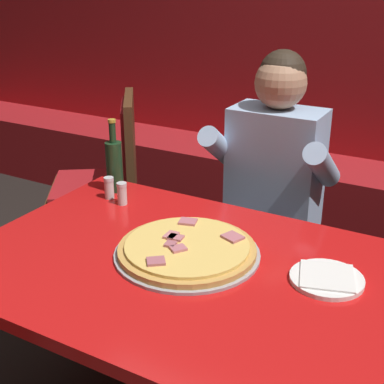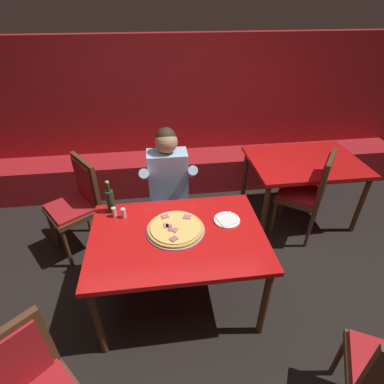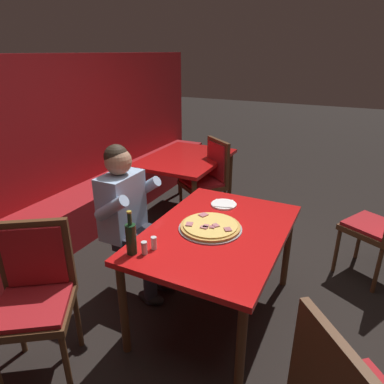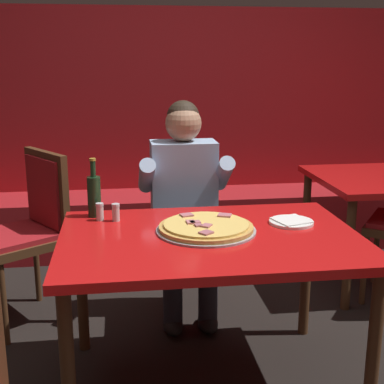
{
  "view_description": "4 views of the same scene",
  "coord_description": "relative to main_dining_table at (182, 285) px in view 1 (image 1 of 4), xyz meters",
  "views": [
    {
      "loc": [
        0.71,
        -1.21,
        1.57
      ],
      "look_at": [
        -0.08,
        0.2,
        0.89
      ],
      "focal_mm": 50.0,
      "sensor_mm": 36.0,
      "label": 1
    },
    {
      "loc": [
        -0.11,
        -1.71,
        2.28
      ],
      "look_at": [
        0.15,
        0.26,
        0.95
      ],
      "focal_mm": 28.0,
      "sensor_mm": 36.0,
      "label": 2
    },
    {
      "loc": [
        -2.0,
        -0.79,
        1.92
      ],
      "look_at": [
        0.03,
        0.22,
        0.99
      ],
      "focal_mm": 32.0,
      "sensor_mm": 36.0,
      "label": 3
    },
    {
      "loc": [
        -0.39,
        -2.22,
        1.51
      ],
      "look_at": [
        -0.07,
        0.09,
        0.92
      ],
      "focal_mm": 50.0,
      "sensor_mm": 36.0,
      "label": 4
    }
  ],
  "objects": [
    {
      "name": "booth_wall_panel",
      "position": [
        0.0,
        2.18,
        0.28
      ],
      "size": [
        6.8,
        0.16,
        1.9
      ],
      "primitive_type": "cube",
      "color": "#A3191E",
      "rests_on": "ground_plane"
    },
    {
      "name": "booth_bench",
      "position": [
        0.0,
        1.86,
        -0.44
      ],
      "size": [
        6.46,
        0.48,
        0.46
      ],
      "primitive_type": "cube",
      "color": "#A3191E",
      "rests_on": "ground_plane"
    },
    {
      "name": "shaker_black_pepper",
      "position": [
        -0.41,
        0.27,
        0.12
      ],
      "size": [
        0.04,
        0.04,
        0.09
      ],
      "color": "silver",
      "rests_on": "main_dining_table"
    },
    {
      "name": "beer_bottle",
      "position": [
        -0.52,
        0.36,
        0.19
      ],
      "size": [
        0.07,
        0.07,
        0.29
      ],
      "color": "#19381E",
      "rests_on": "main_dining_table"
    },
    {
      "name": "plate_white_paper",
      "position": [
        0.41,
        0.11,
        0.09
      ],
      "size": [
        0.21,
        0.21,
        0.02
      ],
      "color": "white",
      "rests_on": "main_dining_table"
    },
    {
      "name": "dining_chair_far_right",
      "position": [
        -0.91,
        0.81,
        -0.08
      ],
      "size": [
        0.61,
        0.61,
        0.99
      ],
      "color": "#4C2D19",
      "rests_on": "ground_plane"
    },
    {
      "name": "pizza",
      "position": [
        -0.01,
        0.05,
        0.1
      ],
      "size": [
        0.45,
        0.45,
        0.05
      ],
      "color": "#9E9EA3",
      "rests_on": "main_dining_table"
    },
    {
      "name": "main_dining_table",
      "position": [
        0.0,
        0.0,
        0.0
      ],
      "size": [
        1.33,
        0.92,
        0.75
      ],
      "color": "#4C2D19",
      "rests_on": "ground_plane"
    },
    {
      "name": "diner_seated_blue_shirt",
      "position": [
        -0.02,
        0.73,
        0.04
      ],
      "size": [
        0.53,
        0.53,
        1.27
      ],
      "color": "black",
      "rests_on": "ground_plane"
    },
    {
      "name": "shaker_parmesan",
      "position": [
        -0.49,
        0.29,
        0.12
      ],
      "size": [
        0.04,
        0.04,
        0.09
      ],
      "color": "silver",
      "rests_on": "main_dining_table"
    }
  ]
}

